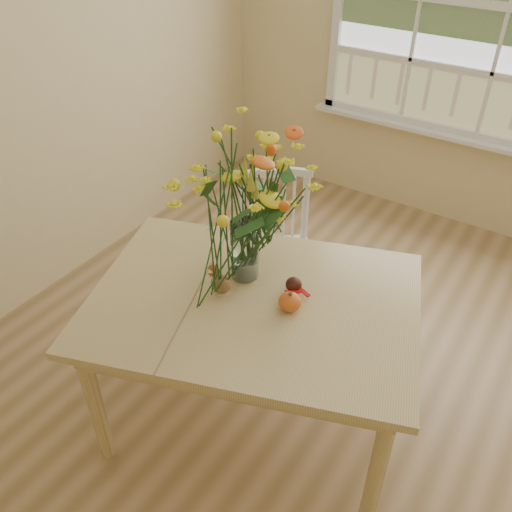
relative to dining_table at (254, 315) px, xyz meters
The scene contains 9 objects.
floor 0.75m from the dining_table, 15.89° to the left, with size 4.00×4.50×0.01m, color olive.
wall_back 2.46m from the dining_table, 82.09° to the left, with size 4.00×0.02×2.70m, color beige.
window 2.49m from the dining_table, 81.96° to the left, with size 2.42×0.12×1.74m.
dining_table is the anchor object (origin of this frame).
windsor_chair 0.82m from the dining_table, 114.61° to the left, with size 0.57×0.57×0.89m.
flower_vase 0.54m from the dining_table, 136.38° to the left, with size 0.59×0.59×0.70m.
pumpkin 0.21m from the dining_table, 10.57° to the left, with size 0.10×0.10×0.08m, color #E2581A.
turkey_figurine 0.20m from the dining_table, 164.56° to the right, with size 0.10×0.08×0.12m.
dark_gourd 0.22m from the dining_table, 50.55° to the left, with size 0.12×0.07×0.07m.
Camera 1 is at (0.65, -1.56, 2.31)m, focal length 38.00 mm.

